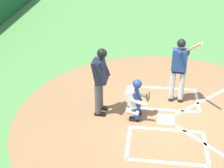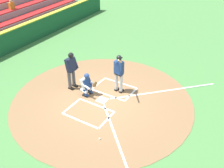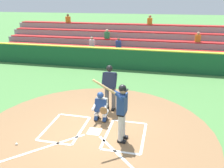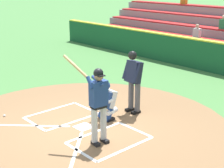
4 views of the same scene
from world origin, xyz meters
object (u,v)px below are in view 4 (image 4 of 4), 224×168
at_px(catcher, 107,100).
at_px(plate_umpire, 133,78).
at_px(baseball, 4,116).
at_px(batter, 98,101).

xyz_separation_m(catcher, plate_umpire, (-0.11, -0.93, 0.49)).
bearing_deg(catcher, baseball, 44.20).
bearing_deg(baseball, catcher, -135.80).
xyz_separation_m(batter, baseball, (3.07, 0.97, -1.06)).
xyz_separation_m(catcher, baseball, (2.12, 2.06, -0.55)).
height_order(catcher, plate_umpire, plate_umpire).
distance_m(catcher, plate_umpire, 1.06).
distance_m(plate_umpire, baseball, 3.87).
bearing_deg(baseball, batter, -162.52).
bearing_deg(baseball, plate_umpire, -126.63).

